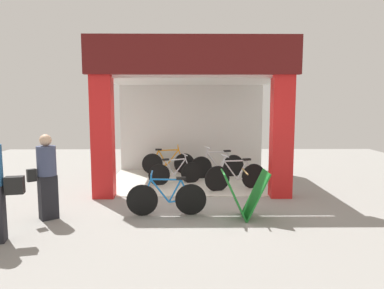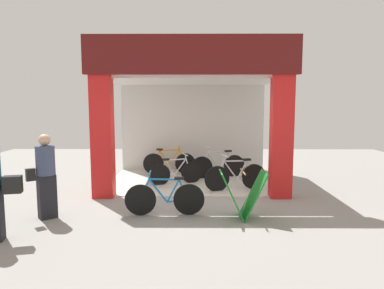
{
  "view_description": "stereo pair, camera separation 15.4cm",
  "coord_description": "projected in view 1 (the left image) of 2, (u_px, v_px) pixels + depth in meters",
  "views": [
    {
      "loc": [
        -0.09,
        -8.07,
        2.21
      ],
      "look_at": [
        0.0,
        0.85,
        1.15
      ],
      "focal_mm": 32.83,
      "sensor_mm": 36.0,
      "label": 1
    },
    {
      "loc": [
        0.06,
        -8.07,
        2.21
      ],
      "look_at": [
        0.0,
        0.85,
        1.15
      ],
      "focal_mm": 32.83,
      "sensor_mm": 36.0,
      "label": 2
    }
  ],
  "objects": [
    {
      "name": "pedestrian_0",
      "position": [
        47.0,
        176.0,
        6.63
      ],
      "size": [
        0.55,
        0.51,
        1.63
      ],
      "color": "black",
      "rests_on": "ground"
    },
    {
      "name": "bicycle_inside_2",
      "position": [
        236.0,
        176.0,
        8.9
      ],
      "size": [
        1.6,
        0.57,
        0.91
      ],
      "color": "black",
      "rests_on": "ground"
    },
    {
      "name": "bicycle_parked_0",
      "position": [
        167.0,
        198.0,
        6.91
      ],
      "size": [
        1.57,
        0.43,
        0.87
      ],
      "color": "black",
      "rests_on": "ground"
    },
    {
      "name": "ground_plane",
      "position": [
        192.0,
        197.0,
        8.27
      ],
      "size": [
        17.26,
        17.26,
        0.0
      ],
      "primitive_type": "plane",
      "color": "gray",
      "rests_on": "ground"
    },
    {
      "name": "bicycle_inside_0",
      "position": [
        175.0,
        173.0,
        9.52
      ],
      "size": [
        1.43,
        0.54,
        0.82
      ],
      "color": "black",
      "rests_on": "ground"
    },
    {
      "name": "bicycle_inside_1",
      "position": [
        168.0,
        162.0,
        10.95
      ],
      "size": [
        1.64,
        0.45,
        0.9
      ],
      "color": "black",
      "rests_on": "ground"
    },
    {
      "name": "shop_facade",
      "position": [
        192.0,
        113.0,
        9.62
      ],
      "size": [
        4.83,
        3.71,
        3.7
      ],
      "color": "beige",
      "rests_on": "ground"
    },
    {
      "name": "sandwich_board_sign",
      "position": [
        245.0,
        194.0,
        6.73
      ],
      "size": [
        0.89,
        0.6,
        0.93
      ],
      "color": "#197226",
      "rests_on": "ground"
    },
    {
      "name": "bicycle_inside_3",
      "position": [
        218.0,
        165.0,
        10.37
      ],
      "size": [
        1.63,
        0.58,
        0.93
      ],
      "color": "black",
      "rests_on": "ground"
    }
  ]
}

